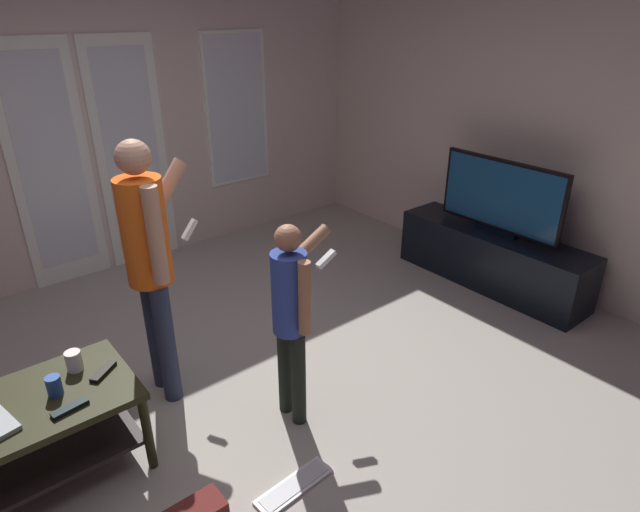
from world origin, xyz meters
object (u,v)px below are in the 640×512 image
coffee_table (25,428)px  flat_screen_tv (501,197)px  person_adult (150,253)px  person_child (292,308)px  cup_near_edge (54,386)px  tv_stand (492,258)px  loose_keyboard (294,486)px  dvd_remote_slim (70,408)px  cup_by_laptop (74,361)px  tv_remote_black (103,371)px

coffee_table → flat_screen_tv: flat_screen_tv is taller
person_adult → person_child: person_adult is taller
coffee_table → cup_near_edge: size_ratio=10.18×
coffee_table → person_adult: person_adult is taller
flat_screen_tv → person_child: size_ratio=0.90×
tv_stand → loose_keyboard: (-2.67, -0.69, -0.24)m
coffee_table → dvd_remote_slim: 0.30m
person_child → cup_by_laptop: 1.18m
tv_stand → flat_screen_tv: bearing=114.5°
coffee_table → dvd_remote_slim: size_ratio=6.29×
flat_screen_tv → person_child: 2.35m
dvd_remote_slim → tv_stand: bearing=-8.0°
coffee_table → loose_keyboard: 1.37m
flat_screen_tv → dvd_remote_slim: bearing=-179.9°
coffee_table → person_child: person_child is taller
tv_remote_black → dvd_remote_slim: 0.29m
tv_remote_black → coffee_table: bearing=143.0°
flat_screen_tv → tv_remote_black: (-3.26, 0.18, -0.30)m
person_child → dvd_remote_slim: size_ratio=7.30×
person_adult → cup_near_edge: (-0.68, -0.29, -0.42)m
loose_keyboard → tv_remote_black: 1.16m
loose_keyboard → cup_near_edge: (-0.83, 0.85, 0.54)m
flat_screen_tv → loose_keyboard: (-2.67, -0.69, -0.80)m
person_child → cup_near_edge: bearing=160.7°
flat_screen_tv → tv_remote_black: 3.28m
person_child → loose_keyboard: person_child is taller
cup_near_edge → cup_by_laptop: 0.20m
tv_remote_black → loose_keyboard: bearing=-92.6°
loose_keyboard → cup_by_laptop: size_ratio=4.03×
coffee_table → cup_near_edge: (0.17, -0.02, 0.19)m
flat_screen_tv → person_adult: size_ratio=0.68×
coffee_table → person_child: size_ratio=0.86×
person_adult → cup_by_laptop: (-0.54, -0.15, -0.42)m
tv_remote_black → person_child: bearing=-61.6°
cup_by_laptop → tv_remote_black: size_ratio=0.65×
cup_near_edge → tv_remote_black: cup_near_edge is taller
loose_keyboard → tv_remote_black: tv_remote_black is taller
dvd_remote_slim → flat_screen_tv: bearing=-8.0°
person_child → dvd_remote_slim: (-1.14, 0.24, -0.24)m
tv_stand → cup_by_laptop: cup_by_laptop is taller
tv_stand → person_child: bearing=-174.1°
coffee_table → flat_screen_tv: (3.67, -0.18, 0.45)m
dvd_remote_slim → person_child: bearing=-20.1°
cup_by_laptop → tv_remote_black: bearing=-50.4°
cup_by_laptop → cup_near_edge: bearing=-133.5°
cup_by_laptop → loose_keyboard: bearing=-55.0°
person_adult → cup_near_edge: size_ratio=15.48×
person_adult → cup_by_laptop: size_ratio=14.64×
tv_stand → cup_by_laptop: bearing=174.8°
loose_keyboard → tv_remote_black: size_ratio=2.63×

